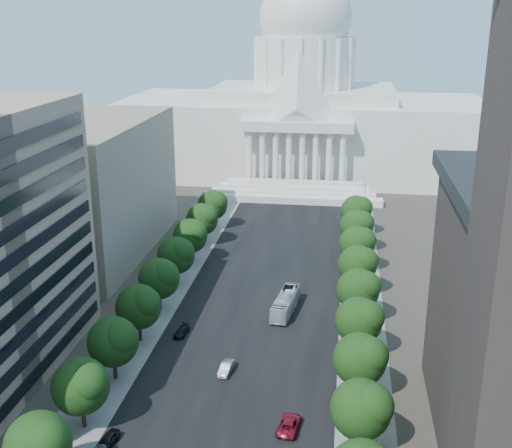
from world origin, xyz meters
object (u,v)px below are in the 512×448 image
at_px(car_dark_a, 108,440).
at_px(car_dark_b, 182,331).
at_px(car_silver, 226,368).
at_px(city_bus, 286,303).
at_px(car_red, 289,424).

distance_m(car_dark_a, car_dark_b, 30.11).
xyz_separation_m(car_silver, city_bus, (6.94, 22.21, 1.02)).
height_order(car_silver, car_red, car_red).
relative_size(car_silver, car_red, 0.81).
bearing_deg(city_bus, car_dark_b, -138.24).
bearing_deg(car_dark_b, car_red, -42.34).
bearing_deg(car_red, city_bus, -76.57).
bearing_deg(car_dark_b, car_silver, -41.39).
bearing_deg(car_silver, car_red, -43.70).
bearing_deg(car_dark_a, car_dark_b, 93.91).
relative_size(car_silver, car_dark_b, 1.04).
distance_m(car_silver, city_bus, 23.29).
bearing_deg(car_silver, car_dark_a, -115.27).
height_order(car_red, city_bus, city_bus).
bearing_deg(car_red, car_dark_b, -41.76).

